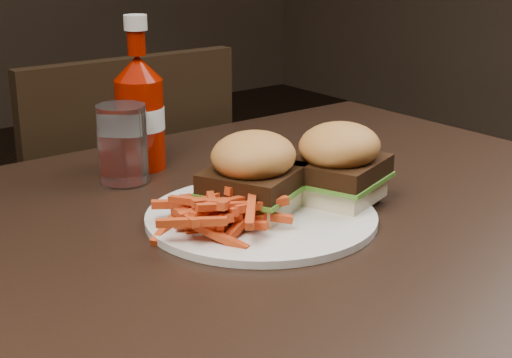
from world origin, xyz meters
TOP-DOWN VIEW (x-y plane):
  - dining_table at (0.00, 0.00)m, footprint 1.20×0.80m
  - chair_far at (0.15, 0.65)m, footprint 0.42×0.42m
  - plate at (0.06, -0.01)m, footprint 0.27×0.27m
  - sandwich_half_a at (0.06, 0.01)m, footprint 0.13×0.12m
  - sandwich_half_b at (0.17, -0.02)m, footprint 0.12×0.12m
  - fries_pile at (-0.01, -0.01)m, footprint 0.13×0.13m
  - ketchup_bottle at (0.06, 0.27)m, footprint 0.08×0.08m
  - tumbler at (0.00, 0.22)m, footprint 0.07×0.07m

SIDE VIEW (x-z plane):
  - chair_far at x=0.15m, z-range 0.41..0.45m
  - dining_table at x=0.00m, z-range 0.71..0.75m
  - plate at x=0.06m, z-range 0.75..0.76m
  - sandwich_half_a at x=0.06m, z-range 0.76..0.78m
  - sandwich_half_b at x=0.17m, z-range 0.76..0.78m
  - fries_pile at x=-0.01m, z-range 0.76..0.81m
  - tumbler at x=0.00m, z-range 0.75..0.86m
  - ketchup_bottle at x=0.06m, z-range 0.74..0.88m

